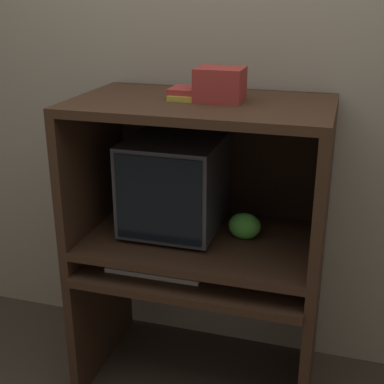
{
  "coord_description": "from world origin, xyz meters",
  "views": [
    {
      "loc": [
        0.56,
        -1.73,
        1.77
      ],
      "look_at": [
        -0.04,
        0.32,
        0.96
      ],
      "focal_mm": 50.0,
      "sensor_mm": 36.0,
      "label": 1
    }
  ],
  "objects_px": {
    "crt_monitor": "(175,183)",
    "snack_bag": "(245,226)",
    "book_stack": "(193,93)",
    "storage_box": "(220,84)",
    "mouse": "(217,274)",
    "keyboard": "(157,267)"
  },
  "relations": [
    {
      "from": "crt_monitor",
      "to": "snack_bag",
      "type": "height_order",
      "value": "crt_monitor"
    },
    {
      "from": "snack_bag",
      "to": "crt_monitor",
      "type": "bearing_deg",
      "value": 176.57
    },
    {
      "from": "snack_bag",
      "to": "book_stack",
      "type": "bearing_deg",
      "value": -175.61
    },
    {
      "from": "book_stack",
      "to": "storage_box",
      "type": "xyz_separation_m",
      "value": [
        0.11,
        -0.0,
        0.04
      ]
    },
    {
      "from": "crt_monitor",
      "to": "snack_bag",
      "type": "xyz_separation_m",
      "value": [
        0.32,
        -0.02,
        -0.16
      ]
    },
    {
      "from": "book_stack",
      "to": "mouse",
      "type": "bearing_deg",
      "value": -46.1
    },
    {
      "from": "book_stack",
      "to": "storage_box",
      "type": "relative_size",
      "value": 1.07
    },
    {
      "from": "mouse",
      "to": "storage_box",
      "type": "relative_size",
      "value": 0.36
    },
    {
      "from": "crt_monitor",
      "to": "mouse",
      "type": "height_order",
      "value": "crt_monitor"
    },
    {
      "from": "keyboard",
      "to": "mouse",
      "type": "bearing_deg",
      "value": 2.76
    },
    {
      "from": "storage_box",
      "to": "keyboard",
      "type": "bearing_deg",
      "value": -143.79
    },
    {
      "from": "keyboard",
      "to": "storage_box",
      "type": "distance_m",
      "value": 0.81
    },
    {
      "from": "snack_bag",
      "to": "storage_box",
      "type": "distance_m",
      "value": 0.62
    },
    {
      "from": "mouse",
      "to": "book_stack",
      "type": "relative_size",
      "value": 0.34
    },
    {
      "from": "book_stack",
      "to": "storage_box",
      "type": "distance_m",
      "value": 0.12
    },
    {
      "from": "mouse",
      "to": "keyboard",
      "type": "bearing_deg",
      "value": -177.24
    },
    {
      "from": "snack_bag",
      "to": "book_stack",
      "type": "relative_size",
      "value": 0.7
    },
    {
      "from": "snack_bag",
      "to": "storage_box",
      "type": "xyz_separation_m",
      "value": [
        -0.12,
        -0.02,
        0.61
      ]
    },
    {
      "from": "keyboard",
      "to": "crt_monitor",
      "type": "bearing_deg",
      "value": 84.04
    },
    {
      "from": "keyboard",
      "to": "storage_box",
      "type": "height_order",
      "value": "storage_box"
    },
    {
      "from": "crt_monitor",
      "to": "book_stack",
      "type": "bearing_deg",
      "value": -21.36
    },
    {
      "from": "mouse",
      "to": "storage_box",
      "type": "height_order",
      "value": "storage_box"
    }
  ]
}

